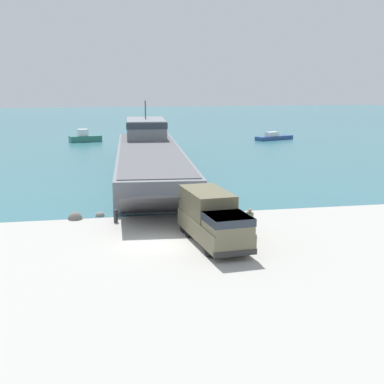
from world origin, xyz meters
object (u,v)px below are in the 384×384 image
Objects in this scene: landing_craft at (149,153)px; mooring_bollard at (116,215)px; military_truck at (213,218)px; moored_boat_a at (85,138)px; moored_boat_b at (274,137)px; soldier_on_ramp at (250,220)px.

mooring_bollard is at bearing -97.95° from landing_craft.
military_truck reaches higher than mooring_bollard.
mooring_bollard is (-5.14, -23.22, -1.27)m from landing_craft.
military_truck is 1.41× the size of moored_boat_a.
landing_craft reaches higher than moored_boat_b.
landing_craft is 29.40m from military_truck.
moored_boat_a is at bearing -178.30° from military_truck.
moored_boat_a is (-10.32, 58.22, -0.29)m from soldier_on_ramp.
moored_boat_a is at bearing -117.32° from moored_boat_b.
military_truck is at bearing -5.42° from moored_boat_a.
soldier_on_ramp is at bearing -42.86° from moored_boat_b.
military_truck is 8.25× the size of mooring_bollard.
moored_boat_b is at bearing 151.24° from military_truck.
military_truck is 1.06× the size of moored_boat_b.
moored_boat_b is at bearing -129.18° from soldier_on_ramp.
mooring_bollard is at bearing -52.24° from moored_boat_b.
landing_craft is at bearing 0.65° from moored_boat_a.
military_truck is (0.41, -29.40, -0.22)m from landing_craft.
moored_boat_b is (21.45, 55.01, -0.53)m from soldier_on_ramp.
military_truck is 4.52× the size of soldier_on_ramp.
landing_craft reaches higher than military_truck.
moored_boat_a is 31.93m from moored_boat_b.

